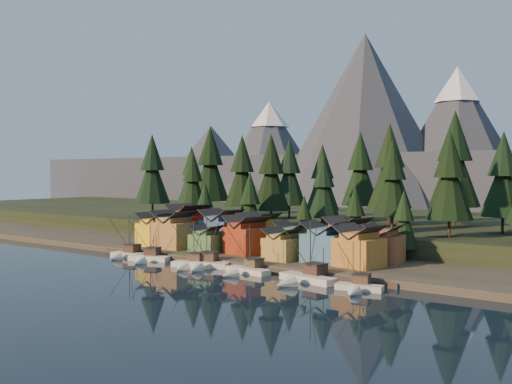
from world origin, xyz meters
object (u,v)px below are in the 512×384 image
Objects in this scene: house_back_0 at (188,222)px; house_back_1 at (221,228)px; boat_1 at (147,253)px; boat_2 at (190,258)px; house_front_0 at (157,228)px; boat_6 at (358,280)px; boat_3 at (203,258)px; boat_0 at (125,248)px; boat_5 at (303,271)px; house_front_1 at (174,228)px; boat_4 at (244,264)px.

house_back_0 is 1.14× the size of house_back_1.
house_back_0 is (-9.44, 24.30, 4.92)m from boat_1.
house_front_0 is (-25.07, 14.24, 3.97)m from boat_2.
boat_6 is (55.19, -1.33, -0.15)m from boat_1.
house_back_1 is (-11.23, 19.76, 4.46)m from boat_3.
boat_5 is (51.93, -1.38, -0.04)m from boat_0.
boat_6 is (11.82, -0.77, -0.32)m from boat_5.
house_front_0 is (-27.83, 12.98, 3.85)m from boat_3.
boat_0 is 51.94m from boat_5.
house_front_1 is at bearing 62.60° from boat_0.
boat_6 is 67.78m from house_front_0.
house_back_1 reaches higher than boat_3.
house_back_0 reaches higher than boat_5.
house_front_1 is at bearing 154.74° from boat_6.
boat_4 is 30.74m from house_back_1.
boat_3 is 26.34m from boat_5.
boat_4 reaches higher than boat_6.
boat_5 is 58.55m from house_back_0.
boat_4 is 26.70m from boat_6.
boat_0 is 13.65m from house_front_0.
boat_4 is (14.24, 0.83, -0.11)m from boat_2.
boat_2 is 23.30m from house_front_1.
boat_3 is 1.04× the size of boat_4.
house_back_1 reaches higher than boat_1.
house_back_1 is at bearing -2.82° from house_back_0.
boat_0 is 1.03× the size of boat_2.
boat_0 is at bearing -125.41° from house_back_1.
house_front_1 is at bearing -4.05° from house_front_0.
boat_5 is at bearing 164.87° from boat_6.
boat_1 is at bearing 165.60° from boat_2.
boat_6 is at bearing -12.67° from house_front_0.
boat_4 is at bearing -18.62° from house_front_0.
house_front_1 reaches higher than boat_3.
boat_2 is (14.30, -0.48, 0.01)m from boat_1.
boat_1 reaches higher than boat_6.
house_back_1 is (-22.71, 20.19, 4.69)m from boat_4.
boat_0 is 0.86× the size of boat_5.
boat_0 reaches higher than boat_1.
boat_5 reaches higher than boat_0.
boat_2 is 40.90m from boat_6.
boat_3 is at bearing -24.79° from house_front_0.
boat_5 is (14.83, -0.91, 0.27)m from boat_4.
house_front_1 is at bearing 165.03° from boat_4.
boat_1 is 26.53m from house_back_0.
boat_2 is 1.10× the size of boat_6.
boat_4 is 1.32× the size of house_front_0.
boat_6 is 54.19m from house_back_1.
boat_5 is 49.52m from house_front_1.
boat_3 is at bearing -30.56° from house_back_0.
house_front_1 is (-18.30, 13.73, 4.41)m from boat_2.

